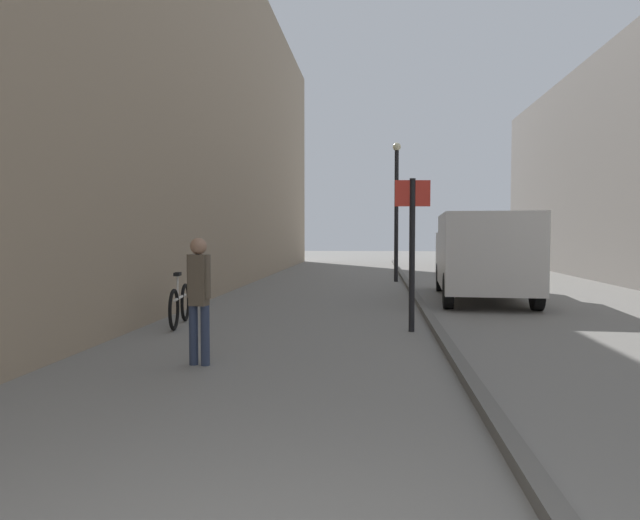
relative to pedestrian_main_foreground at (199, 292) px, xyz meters
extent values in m
plane|color=gray|center=(1.68, 6.73, -0.94)|extent=(80.00, 80.00, 0.00)
cube|color=gray|center=(-3.85, 6.73, 4.37)|extent=(3.87, 40.00, 10.61)
cube|color=#615F5B|center=(3.26, 6.73, -0.88)|extent=(0.16, 40.00, 0.12)
cylinder|color=#2D3851|center=(0.08, -0.01, -0.55)|extent=(0.11, 0.11, 0.76)
cylinder|color=#2D3851|center=(-0.08, 0.01, -0.55)|extent=(0.11, 0.11, 0.76)
cube|color=brown|center=(0.00, 0.00, 0.15)|extent=(0.24, 0.21, 0.65)
cylinder|color=brown|center=(0.11, -0.02, 0.20)|extent=(0.09, 0.09, 0.55)
cylinder|color=brown|center=(-0.11, 0.02, 0.20)|extent=(0.09, 0.09, 0.55)
sphere|color=#9E755B|center=(0.00, 0.00, 0.58)|extent=(0.21, 0.21, 0.21)
cube|color=silver|center=(4.86, 7.11, 0.30)|extent=(2.34, 4.16, 1.80)
cube|color=silver|center=(5.05, 9.90, 0.08)|extent=(2.18, 1.70, 1.35)
cube|color=black|center=(5.09, 10.45, 0.38)|extent=(1.75, 0.16, 0.59)
cylinder|color=black|center=(4.10, 9.81, -0.54)|extent=(0.27, 0.81, 0.80)
cylinder|color=black|center=(5.98, 9.68, -0.54)|extent=(0.27, 0.81, 0.80)
cylinder|color=black|center=(3.84, 5.86, -0.54)|extent=(0.27, 0.81, 0.80)
cylinder|color=black|center=(5.72, 5.73, -0.54)|extent=(0.27, 0.81, 0.80)
cylinder|color=black|center=(2.85, 2.79, 0.36)|extent=(0.10, 0.10, 2.60)
cube|color=red|center=(2.85, 2.79, 1.41)|extent=(0.60, 0.09, 0.44)
cylinder|color=black|center=(2.94, 12.93, 1.31)|extent=(0.14, 0.14, 4.50)
sphere|color=beige|center=(2.94, 12.93, 3.68)|extent=(0.28, 0.28, 0.28)
torus|color=black|center=(-1.38, 3.55, -0.58)|extent=(0.16, 0.72, 0.72)
torus|color=black|center=(-1.23, 2.51, -0.58)|extent=(0.16, 0.72, 0.72)
cylinder|color=silver|center=(-1.30, 3.03, -0.43)|extent=(0.18, 0.94, 0.05)
cylinder|color=silver|center=(-1.28, 2.85, -0.21)|extent=(0.04, 0.04, 0.40)
cube|color=black|center=(-1.28, 2.85, 0.01)|extent=(0.13, 0.25, 0.06)
camera|label=1|loc=(2.22, -7.11, 0.75)|focal=32.49mm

